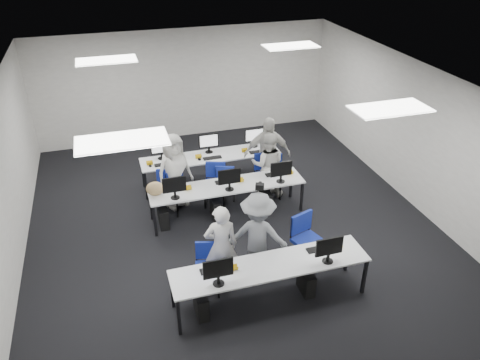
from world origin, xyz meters
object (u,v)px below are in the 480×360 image
object	(u,v)px
chair_4	(267,184)
desk_mid	(227,187)
student_2	(174,171)
chair_0	(208,276)
chair_5	(172,191)
student_0	(221,246)
desk_front	(271,267)
photographer	(258,235)
chair_6	(226,186)
student_1	(268,164)
student_3	(267,155)
chair_1	(307,250)
chair_2	(168,200)
chair_7	(269,175)
chair_3	(215,191)

from	to	relation	value
chair_4	desk_mid	bearing A→B (deg)	-156.66
student_2	chair_0	bearing A→B (deg)	-113.13
chair_5	chair_0	bearing A→B (deg)	-102.35
student_0	student_2	size ratio (longest dim) A/B	0.93
desk_front	photographer	world-z (taller)	photographer
chair_0	chair_6	size ratio (longest dim) A/B	0.99
chair_4	photographer	distance (m)	2.66
chair_6	desk_front	bearing A→B (deg)	-72.20
desk_front	student_1	bearing A→B (deg)	71.04
chair_0	chair_5	distance (m)	2.94
chair_0	chair_6	xyz separation A→B (m)	(1.08, 2.78, 0.00)
chair_4	student_2	xyz separation A→B (m)	(-2.01, 0.22, 0.52)
student_3	chair_4	bearing A→B (deg)	-96.73
chair_1	student_2	distance (m)	3.31
student_2	student_3	size ratio (longest dim) A/B	0.94
photographer	student_1	bearing A→B (deg)	-89.65
chair_2	chair_4	size ratio (longest dim) A/B	0.93
desk_front	student_0	bearing A→B (deg)	135.11
chair_0	chair_7	bearing A→B (deg)	69.87
chair_1	chair_0	bearing A→B (deg)	165.41
desk_front	desk_mid	xyz separation A→B (m)	(0.00, 2.60, 0.00)
desk_mid	chair_0	size ratio (longest dim) A/B	3.76
student_2	chair_6	bearing A→B (deg)	-24.02
chair_1	photographer	xyz separation A→B (m)	(-0.94, 0.03, 0.50)
desk_mid	student_1	xyz separation A→B (m)	(1.09, 0.56, 0.08)
student_1	photographer	size ratio (longest dim) A/B	0.94
chair_7	student_0	distance (m)	3.48
desk_mid	chair_6	xyz separation A→B (m)	(0.17, 0.73, -0.41)
desk_front	chair_3	bearing A→B (deg)	92.27
chair_2	chair_6	size ratio (longest dim) A/B	1.07
photographer	student_3	bearing A→B (deg)	-89.03
student_1	chair_1	bearing A→B (deg)	107.72
photographer	chair_7	bearing A→B (deg)	-90.04
chair_7	student_3	distance (m)	0.65
chair_4	photographer	world-z (taller)	photographer
chair_3	student_3	world-z (taller)	student_3
student_2	student_1	bearing A→B (deg)	-28.56
chair_6	chair_4	bearing A→B (deg)	6.31
student_2	chair_7	bearing A→B (deg)	-19.30
student_3	desk_mid	bearing A→B (deg)	-134.87
desk_front	chair_6	bearing A→B (deg)	87.08
desk_front	chair_3	size ratio (longest dim) A/B	3.50
chair_2	chair_6	world-z (taller)	chair_2
chair_4	student_0	world-z (taller)	student_0
desk_mid	chair_7	size ratio (longest dim) A/B	3.77
desk_mid	chair_6	size ratio (longest dim) A/B	3.71
chair_1	student_0	distance (m)	1.66
chair_1	chair_3	world-z (taller)	chair_1
student_0	chair_1	bearing A→B (deg)	-173.55
chair_0	photographer	size ratio (longest dim) A/B	0.53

